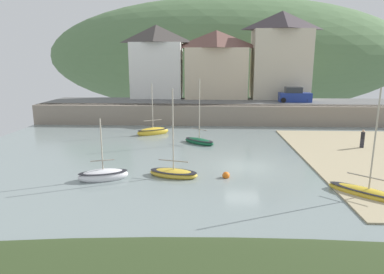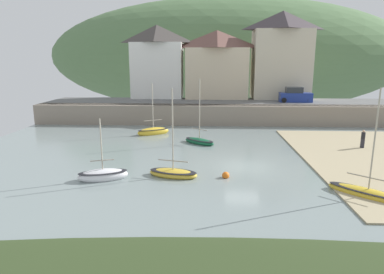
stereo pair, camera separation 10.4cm
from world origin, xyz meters
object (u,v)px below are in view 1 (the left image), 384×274
Objects in this scene: waterfront_building_left at (157,61)px; sailboat_tall_mast at (199,141)px; sailboat_far_left at (153,131)px; parked_car_near_slipway at (295,96)px; motorboat_with_cabin at (174,173)px; mooring_buoy at (226,175)px; waterfront_building_right at (281,55)px; sailboat_blue_trim at (368,193)px; sailboat_nearest_shore at (103,175)px; waterfront_building_centre at (216,64)px; person_near_water at (363,138)px.

sailboat_tall_mast is at bearing -70.21° from waterfront_building_left.
sailboat_far_left is at bearing -179.97° from sailboat_tall_mast.
waterfront_building_left is 19.79m from parked_car_near_slipway.
motorboat_with_cabin is 3.55m from mooring_buoy.
sailboat_tall_mast reaches higher than motorboat_with_cabin.
sailboat_blue_trim is (-1.00, -30.77, -8.25)m from waterfront_building_right.
sailboat_nearest_shore is 11.92m from sailboat_tall_mast.
waterfront_building_left is at bearing 180.00° from waterfront_building_right.
waterfront_building_centre is at bearing 121.74° from sailboat_tall_mast.
parked_car_near_slipway reaches higher than person_near_water.
waterfront_building_left is 20.79m from sailboat_tall_mast.
motorboat_with_cabin is (-3.48, -27.68, -6.98)m from waterfront_building_centre.
waterfront_building_centre is 18.80× the size of mooring_buoy.
waterfront_building_right is 7.41× the size of person_near_water.
sailboat_far_left is at bearing 174.07° from sailboat_blue_trim.
parked_car_near_slipway is (18.27, 24.04, 2.91)m from sailboat_nearest_shore.
waterfront_building_right is 23.80× the size of mooring_buoy.
motorboat_with_cabin is 0.95× the size of sailboat_blue_trim.
waterfront_building_left reaches higher than parked_car_near_slipway.
waterfront_building_left reaches higher than mooring_buoy.
sailboat_tall_mast is 0.97× the size of sailboat_blue_trim.
sailboat_tall_mast reaches higher than sailboat_nearest_shore.
person_near_water is (16.07, 8.12, 0.74)m from motorboat_with_cabin.
motorboat_with_cabin is (-12.54, -27.68, -8.26)m from waterfront_building_right.
sailboat_blue_trim is at bearing -91.86° from waterfront_building_right.
waterfront_building_centre reaches higher than sailboat_tall_mast.
waterfront_building_left reaches higher than waterfront_building_centre.
waterfront_building_left is at bearing 159.84° from sailboat_blue_trim.
sailboat_tall_mast is at bearing -129.00° from parked_car_near_slipway.
sailboat_blue_trim is 3.95× the size of person_near_water.
motorboat_with_cabin is 18.02m from person_near_water.
parked_car_near_slipway is at bearing -0.33° from sailboat_far_left.
sailboat_tall_mast is at bearing -96.08° from waterfront_building_centre.
waterfront_building_right reaches higher than motorboat_with_cabin.
waterfront_building_right is at bearing 80.00° from motorboat_with_cabin.
person_near_water is at bearing -78.64° from parked_car_near_slipway.
mooring_buoy is (-10.16, -23.31, -3.05)m from parked_car_near_slipway.
motorboat_with_cabin is at bearing 178.00° from mooring_buoy.
waterfront_building_right reaches higher than parked_car_near_slipway.
waterfront_building_centre is 0.79× the size of waterfront_building_right.
sailboat_nearest_shore is 0.69× the size of sailboat_tall_mast.
sailboat_blue_trim is 1.53× the size of parked_car_near_slipway.
waterfront_building_right is 21.25m from person_near_water.
motorboat_with_cabin reaches higher than parked_car_near_slipway.
mooring_buoy is at bearing -107.92° from waterfront_building_right.
sailboat_blue_trim is at bearing -92.28° from parked_car_near_slipway.
sailboat_blue_trim is at bearing -20.33° from mooring_buoy.
motorboat_with_cabin reaches higher than sailboat_nearest_shore.
waterfront_building_left is 29.09m from motorboat_with_cabin.
motorboat_with_cabin is 9.51m from sailboat_tall_mast.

